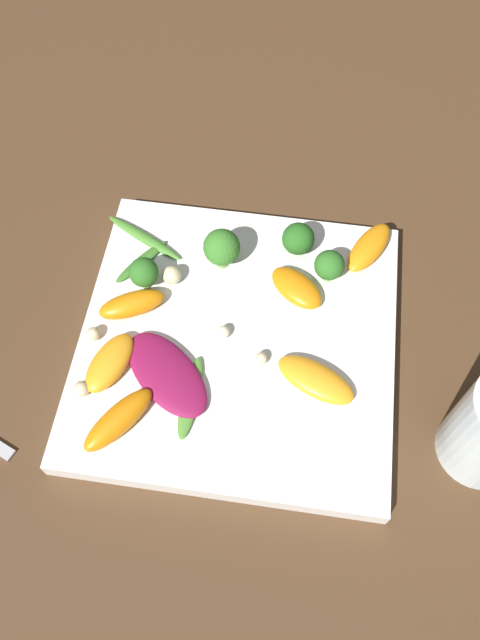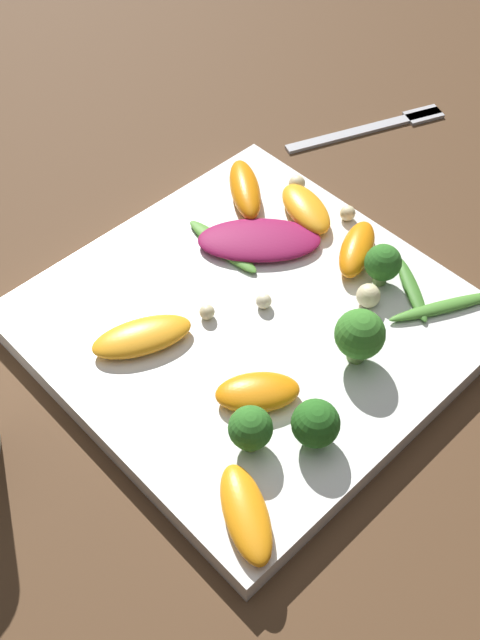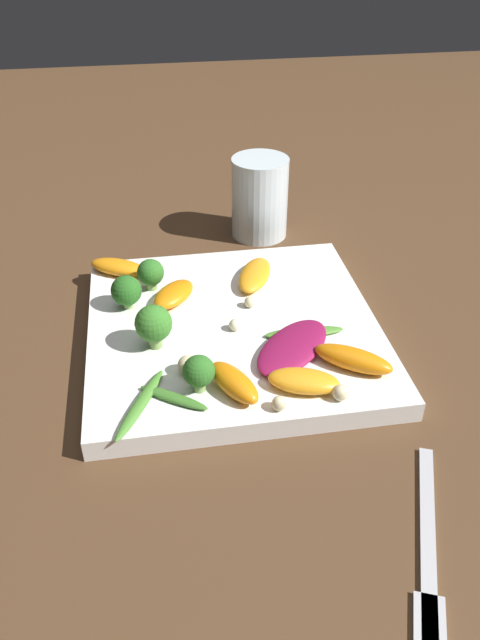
# 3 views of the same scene
# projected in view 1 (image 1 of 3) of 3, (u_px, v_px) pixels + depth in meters

# --- Properties ---
(ground_plane) EXTENTS (2.40, 2.40, 0.00)m
(ground_plane) POSITION_uv_depth(u_px,v_px,m) (237.00, 347.00, 0.61)
(ground_plane) COLOR #4C331E
(plate) EXTENTS (0.30, 0.30, 0.02)m
(plate) POSITION_uv_depth(u_px,v_px,m) (237.00, 342.00, 0.60)
(plate) COLOR white
(plate) RESTS_ON ground_plane
(radicchio_leaf_0) EXTENTS (0.11, 0.11, 0.01)m
(radicchio_leaf_0) POSITION_uv_depth(u_px,v_px,m) (167.00, 374.00, 0.57)
(radicchio_leaf_0) COLOR maroon
(radicchio_leaf_0) RESTS_ON plate
(orange_segment_0) EXTENTS (0.07, 0.06, 0.02)m
(orange_segment_0) POSITION_uv_depth(u_px,v_px,m) (296.00, 288.00, 0.61)
(orange_segment_0) COLOR orange
(orange_segment_0) RESTS_ON plate
(orange_segment_1) EXTENTS (0.08, 0.06, 0.02)m
(orange_segment_1) POSITION_uv_depth(u_px,v_px,m) (316.00, 380.00, 0.56)
(orange_segment_1) COLOR orange
(orange_segment_1) RESTS_ON plate
(orange_segment_2) EXTENTS (0.05, 0.07, 0.02)m
(orange_segment_2) POSITION_uv_depth(u_px,v_px,m) (110.00, 363.00, 0.57)
(orange_segment_2) COLOR orange
(orange_segment_2) RESTS_ON plate
(orange_segment_3) EXTENTS (0.06, 0.08, 0.02)m
(orange_segment_3) POSITION_uv_depth(u_px,v_px,m) (119.00, 420.00, 0.54)
(orange_segment_3) COLOR orange
(orange_segment_3) RESTS_ON plate
(orange_segment_4) EXTENTS (0.07, 0.05, 0.02)m
(orange_segment_4) POSITION_uv_depth(u_px,v_px,m) (132.00, 304.00, 0.60)
(orange_segment_4) COLOR orange
(orange_segment_4) RESTS_ON plate
(orange_segment_5) EXTENTS (0.06, 0.07, 0.02)m
(orange_segment_5) POSITION_uv_depth(u_px,v_px,m) (369.00, 247.00, 0.63)
(orange_segment_5) COLOR orange
(orange_segment_5) RESTS_ON plate
(broccoli_floret_0) EXTENTS (0.03, 0.03, 0.04)m
(broccoli_floret_0) POSITION_uv_depth(u_px,v_px,m) (298.00, 239.00, 0.62)
(broccoli_floret_0) COLOR #84AD5B
(broccoli_floret_0) RESTS_ON plate
(broccoli_floret_1) EXTENTS (0.03, 0.03, 0.04)m
(broccoli_floret_1) POSITION_uv_depth(u_px,v_px,m) (329.00, 266.00, 0.61)
(broccoli_floret_1) COLOR #84AD5B
(broccoli_floret_1) RESTS_ON plate
(broccoli_floret_2) EXTENTS (0.03, 0.03, 0.04)m
(broccoli_floret_2) POSITION_uv_depth(u_px,v_px,m) (144.00, 273.00, 0.60)
(broccoli_floret_2) COLOR #84AD5B
(broccoli_floret_2) RESTS_ON plate
(broccoli_floret_3) EXTENTS (0.04, 0.04, 0.05)m
(broccoli_floret_3) POSITION_uv_depth(u_px,v_px,m) (222.00, 248.00, 0.61)
(broccoli_floret_3) COLOR #7A9E51
(broccoli_floret_3) RESTS_ON plate
(arugula_sprig_0) EXTENTS (0.09, 0.05, 0.01)m
(arugula_sprig_0) POSITION_uv_depth(u_px,v_px,m) (144.00, 238.00, 0.65)
(arugula_sprig_0) COLOR #47842D
(arugula_sprig_0) RESTS_ON plate
(arugula_sprig_1) EXTENTS (0.02, 0.08, 0.01)m
(arugula_sprig_1) POSITION_uv_depth(u_px,v_px,m) (190.00, 397.00, 0.56)
(arugula_sprig_1) COLOR #518E33
(arugula_sprig_1) RESTS_ON plate
(arugula_sprig_2) EXTENTS (0.05, 0.06, 0.01)m
(arugula_sprig_2) POSITION_uv_depth(u_px,v_px,m) (142.00, 261.00, 0.63)
(arugula_sprig_2) COLOR #3D7528
(arugula_sprig_2) RESTS_ON plate
(macadamia_nut_0) EXTENTS (0.01, 0.01, 0.01)m
(macadamia_nut_0) POSITION_uv_depth(u_px,v_px,m) (93.00, 334.00, 0.59)
(macadamia_nut_0) COLOR beige
(macadamia_nut_0) RESTS_ON plate
(macadamia_nut_1) EXTENTS (0.02, 0.02, 0.02)m
(macadamia_nut_1) POSITION_uv_depth(u_px,v_px,m) (172.00, 275.00, 0.62)
(macadamia_nut_1) COLOR beige
(macadamia_nut_1) RESTS_ON plate
(macadamia_nut_2) EXTENTS (0.01, 0.01, 0.01)m
(macadamia_nut_2) POSITION_uv_depth(u_px,v_px,m) (223.00, 331.00, 0.59)
(macadamia_nut_2) COLOR beige
(macadamia_nut_2) RESTS_ON plate
(macadamia_nut_3) EXTENTS (0.01, 0.01, 0.01)m
(macadamia_nut_3) POSITION_uv_depth(u_px,v_px,m) (261.00, 358.00, 0.58)
(macadamia_nut_3) COLOR beige
(macadamia_nut_3) RESTS_ON plate
(macadamia_nut_4) EXTENTS (0.01, 0.01, 0.01)m
(macadamia_nut_4) POSITION_uv_depth(u_px,v_px,m) (82.00, 389.00, 0.56)
(macadamia_nut_4) COLOR beige
(macadamia_nut_4) RESTS_ON plate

